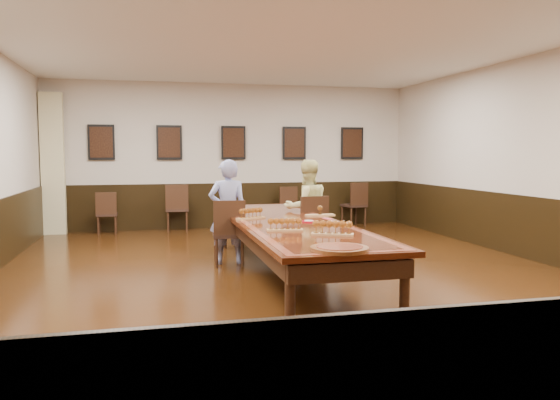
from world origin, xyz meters
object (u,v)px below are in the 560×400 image
object	(u,v)px
spare_chair_b	(177,208)
carved_platter	(340,249)
spare_chair_d	(354,204)
person_woman	(307,208)
person_man	(228,212)
conference_table	(289,231)
chair_woman	(309,226)
spare_chair_a	(107,213)
spare_chair_c	(285,207)
chair_man	(229,232)

from	to	relation	value
spare_chair_b	carved_platter	bearing A→B (deg)	102.87
spare_chair_d	carved_platter	size ratio (longest dim) A/B	1.68
person_woman	carved_platter	world-z (taller)	person_woman
spare_chair_d	person_woman	bearing A→B (deg)	45.32
person_man	conference_table	size ratio (longest dim) A/B	0.32
conference_table	carved_platter	size ratio (longest dim) A/B	8.43
chair_woman	spare_chair_d	size ratio (longest dim) A/B	1.00
spare_chair_a	person_man	world-z (taller)	person_man
person_man	conference_table	distance (m)	1.23
spare_chair_c	person_man	bearing A→B (deg)	53.90
person_woman	person_man	bearing A→B (deg)	6.99
spare_chair_b	chair_man	bearing A→B (deg)	101.74
person_woman	conference_table	world-z (taller)	person_woman
spare_chair_a	person_woman	bearing A→B (deg)	135.00
spare_chair_b	spare_chair_d	distance (m)	4.03
conference_table	person_woman	bearing A→B (deg)	63.87
chair_woman	spare_chair_c	world-z (taller)	chair_woman
person_man	person_woman	xyz separation A→B (m)	(1.33, 0.31, -0.01)
spare_chair_d	spare_chair_a	bearing A→B (deg)	-11.78
person_woman	conference_table	distance (m)	1.47
conference_table	carved_platter	world-z (taller)	carved_platter
spare_chair_d	carved_platter	distance (m)	7.50
spare_chair_d	person_man	size ratio (longest dim) A/B	0.63
spare_chair_b	person_woman	distance (m)	3.86
spare_chair_a	spare_chair_b	world-z (taller)	spare_chair_b
person_woman	conference_table	xyz separation A→B (m)	(-0.64, -1.31, -0.17)
spare_chair_b	spare_chair_a	bearing A→B (deg)	5.18
chair_man	spare_chair_b	world-z (taller)	spare_chair_b
person_man	conference_table	xyz separation A→B (m)	(0.69, -1.00, -0.18)
conference_table	spare_chair_b	bearing A→B (deg)	105.21
spare_chair_a	spare_chair_c	size ratio (longest dim) A/B	0.95
person_man	spare_chair_a	bearing A→B (deg)	-56.89
spare_chair_a	conference_table	world-z (taller)	spare_chair_a
chair_man	person_man	world-z (taller)	person_man
spare_chair_b	spare_chair_c	distance (m)	2.42
spare_chair_b	conference_table	size ratio (longest dim) A/B	0.20
chair_woman	conference_table	size ratio (longest dim) A/B	0.20
chair_woman	spare_chair_c	size ratio (longest dim) A/B	1.09
chair_man	spare_chair_d	world-z (taller)	spare_chair_d
spare_chair_b	person_man	bearing A→B (deg)	102.10
spare_chair_a	spare_chair_d	size ratio (longest dim) A/B	0.88
spare_chair_a	person_woman	world-z (taller)	person_woman
chair_man	spare_chair_a	world-z (taller)	chair_man
spare_chair_b	spare_chair_c	xyz separation A→B (m)	(2.41, 0.15, -0.05)
person_woman	carved_platter	size ratio (longest dim) A/B	2.64
chair_woman	person_woman	distance (m)	0.30
spare_chair_b	person_woman	size ratio (longest dim) A/B	0.65
spare_chair_a	spare_chair_c	distance (m)	3.85
chair_woman	spare_chair_d	bearing A→B (deg)	-127.36
spare_chair_a	conference_table	bearing A→B (deg)	119.96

